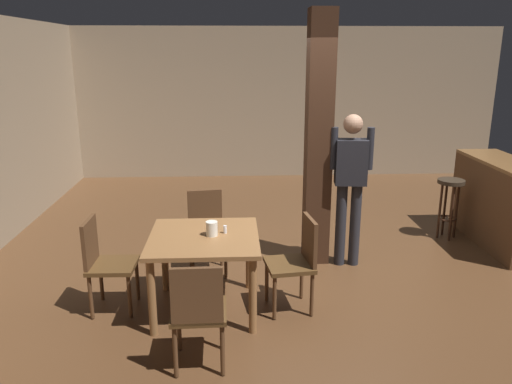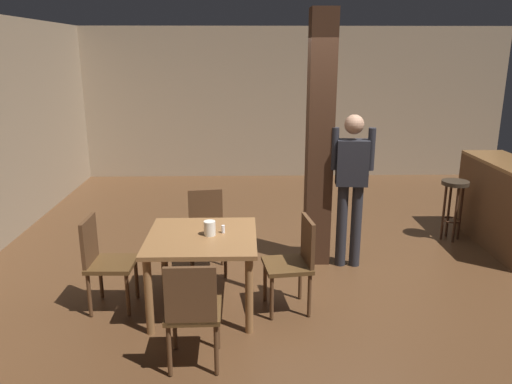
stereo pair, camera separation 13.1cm
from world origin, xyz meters
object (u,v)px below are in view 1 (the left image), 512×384
object	(u,v)px
chair_south	(198,310)
chair_north	(206,227)
salt_shaker	(225,229)
napkin_cup	(212,229)
bar_counter	(495,203)
standing_person	(350,180)
bar_stool_near	(450,195)
dining_table	(204,248)
chair_west	(104,260)
chair_east	(297,259)

from	to	relation	value
chair_south	chair_north	xyz separation A→B (m)	(-0.02, 1.80, 0.00)
chair_south	salt_shaker	distance (m)	1.04
napkin_cup	bar_counter	distance (m)	3.79
chair_north	standing_person	distance (m)	1.67
chair_north	bar_stool_near	bearing A→B (deg)	15.60
napkin_cup	salt_shaker	size ratio (longest dim) A/B	1.81
standing_person	dining_table	bearing A→B (deg)	-148.26
chair_west	salt_shaker	size ratio (longest dim) A/B	12.03
bar_counter	dining_table	bearing A→B (deg)	-156.94
chair_east	chair_west	world-z (taller)	same
chair_east	napkin_cup	xyz separation A→B (m)	(-0.79, 0.03, 0.30)
chair_west	bar_counter	bearing A→B (deg)	18.22
napkin_cup	salt_shaker	bearing A→B (deg)	24.67
chair_south	bar_stool_near	size ratio (longest dim) A/B	1.13
chair_south	salt_shaker	bearing A→B (deg)	78.88
chair_east	bar_counter	world-z (taller)	bar_counter
chair_south	napkin_cup	world-z (taller)	chair_south
bar_stool_near	dining_table	bearing A→B (deg)	-150.45
chair_west	standing_person	size ratio (longest dim) A/B	0.52
chair_south	salt_shaker	xyz separation A→B (m)	(0.19, 0.99, 0.27)
bar_stool_near	chair_west	bearing A→B (deg)	-156.92
chair_west	dining_table	bearing A→B (deg)	-2.24
standing_person	bar_stool_near	xyz separation A→B (m)	(1.50, 0.77, -0.42)
chair_west	standing_person	xyz separation A→B (m)	(2.49, 0.93, 0.50)
chair_south	chair_east	distance (m)	1.25
salt_shaker	chair_north	bearing A→B (deg)	105.01
salt_shaker	bar_stool_near	bearing A→B (deg)	30.30
salt_shaker	standing_person	bearing A→B (deg)	33.51
bar_counter	bar_stool_near	world-z (taller)	bar_counter
chair_south	napkin_cup	bearing A→B (deg)	85.47
chair_east	bar_stool_near	bearing A→B (deg)	38.64
chair_south	standing_person	distance (m)	2.51
chair_west	standing_person	bearing A→B (deg)	20.50
napkin_cup	bar_stool_near	bearing A→B (deg)	30.09
chair_south	bar_counter	world-z (taller)	bar_counter
chair_east	bar_counter	bearing A→B (deg)	29.73
chair_east	chair_north	distance (m)	1.26
chair_south	standing_person	bearing A→B (deg)	50.47
dining_table	chair_north	distance (m)	0.88
standing_person	bar_counter	bearing A→B (deg)	15.27
chair_south	salt_shaker	world-z (taller)	chair_south
chair_south	chair_west	distance (m)	1.34
dining_table	bar_counter	size ratio (longest dim) A/B	0.61
chair_east	chair_north	world-z (taller)	same
chair_north	salt_shaker	size ratio (longest dim) A/B	12.03
napkin_cup	standing_person	size ratio (longest dim) A/B	0.08
dining_table	chair_north	world-z (taller)	chair_north
salt_shaker	bar_stool_near	size ratio (longest dim) A/B	0.09
chair_west	napkin_cup	size ratio (longest dim) A/B	6.63
bar_counter	chair_east	bearing A→B (deg)	-150.27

